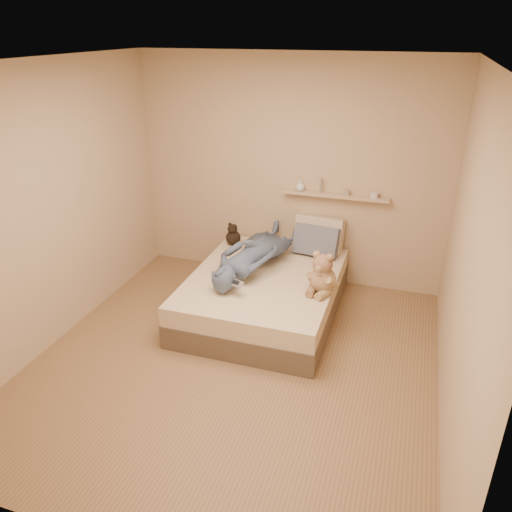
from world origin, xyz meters
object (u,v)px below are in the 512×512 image
(game_console, at_px, (236,283))
(dark_plush, at_px, (233,235))
(pillow_grey, at_px, (316,241))
(teddy_bear, at_px, (322,276))
(person, at_px, (255,253))
(pillow_cream, at_px, (319,234))
(bed, at_px, (264,294))
(wall_shelf, at_px, (335,196))

(game_console, relative_size, dark_plush, 0.63)
(pillow_grey, bearing_deg, teddy_bear, -74.76)
(teddy_bear, height_order, person, teddy_bear)
(dark_plush, xyz_separation_m, pillow_cream, (1.00, 0.17, 0.08))
(bed, bearing_deg, pillow_grey, 59.63)
(pillow_grey, height_order, person, same)
(wall_shelf, bearing_deg, bed, -121.18)
(teddy_bear, relative_size, dark_plush, 1.60)
(teddy_bear, height_order, dark_plush, teddy_bear)
(game_console, relative_size, pillow_cream, 0.31)
(game_console, height_order, pillow_cream, pillow_cream)
(pillow_grey, xyz_separation_m, wall_shelf, (0.15, 0.22, 0.48))
(teddy_bear, distance_m, person, 0.85)
(pillow_grey, relative_size, person, 0.34)
(teddy_bear, bearing_deg, dark_plush, 146.11)
(teddy_bear, bearing_deg, pillow_cream, 103.09)
(dark_plush, relative_size, wall_shelf, 0.23)
(pillow_grey, distance_m, wall_shelf, 0.55)
(bed, height_order, teddy_bear, teddy_bear)
(bed, relative_size, dark_plush, 6.98)
(dark_plush, relative_size, person, 0.18)
(person, bearing_deg, dark_plush, -37.08)
(person, bearing_deg, pillow_grey, -124.00)
(bed, bearing_deg, dark_plush, 131.89)
(game_console, xyz_separation_m, wall_shelf, (0.69, 1.41, 0.51))
(teddy_bear, bearing_deg, wall_shelf, 94.67)
(game_console, bearing_deg, wall_shelf, 64.00)
(pillow_cream, bearing_deg, game_console, -112.20)
(dark_plush, xyz_separation_m, wall_shelf, (1.14, 0.25, 0.53))
(teddy_bear, relative_size, person, 0.29)
(dark_plush, bearing_deg, person, -49.22)
(person, bearing_deg, wall_shelf, -120.84)
(bed, height_order, game_console, game_console)
(game_console, distance_m, pillow_cream, 1.43)
(bed, distance_m, person, 0.46)
(dark_plush, distance_m, pillow_grey, 1.00)
(teddy_bear, relative_size, pillow_cream, 0.79)
(pillow_grey, bearing_deg, pillow_cream, 89.30)
(wall_shelf, bearing_deg, teddy_bear, -85.33)
(pillow_grey, bearing_deg, person, -136.14)
(person, bearing_deg, teddy_bear, 170.15)
(bed, relative_size, pillow_cream, 3.45)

